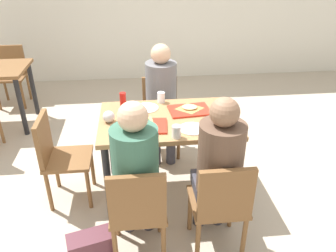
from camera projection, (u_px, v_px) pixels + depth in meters
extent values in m
cube|color=#B7A893|center=(168.00, 190.00, 3.27)|extent=(10.00, 10.00, 0.02)
cube|color=#9E7247|center=(168.00, 120.00, 2.90)|extent=(1.17, 0.79, 0.04)
cylinder|color=black|center=(108.00, 184.00, 2.75)|extent=(0.06, 0.06, 0.74)
cylinder|color=black|center=(234.00, 176.00, 2.84)|extent=(0.06, 0.06, 0.74)
cylinder|color=black|center=(112.00, 142.00, 3.33)|extent=(0.06, 0.06, 0.74)
cylinder|color=black|center=(216.00, 137.00, 3.43)|extent=(0.06, 0.06, 0.74)
cube|color=brown|center=(138.00, 208.00, 2.43)|extent=(0.40, 0.40, 0.03)
cube|color=brown|center=(137.00, 201.00, 2.17)|extent=(0.38, 0.04, 0.40)
cylinder|color=brown|center=(117.00, 216.00, 2.67)|extent=(0.04, 0.04, 0.41)
cylinder|color=brown|center=(160.00, 212.00, 2.70)|extent=(0.04, 0.04, 0.41)
cylinder|color=brown|center=(116.00, 250.00, 2.37)|extent=(0.04, 0.04, 0.41)
cylinder|color=brown|center=(164.00, 246.00, 2.40)|extent=(0.04, 0.04, 0.41)
cube|color=brown|center=(217.00, 202.00, 2.48)|extent=(0.40, 0.40, 0.03)
cube|color=brown|center=(226.00, 195.00, 2.22)|extent=(0.38, 0.04, 0.40)
cylinder|color=brown|center=(190.00, 210.00, 2.72)|extent=(0.04, 0.04, 0.41)
cylinder|color=brown|center=(231.00, 207.00, 2.75)|extent=(0.04, 0.04, 0.41)
cylinder|color=brown|center=(198.00, 243.00, 2.42)|extent=(0.04, 0.04, 0.41)
cylinder|color=brown|center=(244.00, 239.00, 2.45)|extent=(0.04, 0.04, 0.41)
cube|color=brown|center=(161.00, 119.00, 3.67)|extent=(0.40, 0.40, 0.03)
cube|color=brown|center=(160.00, 94.00, 3.73)|extent=(0.38, 0.04, 0.40)
cylinder|color=brown|center=(178.00, 143.00, 3.64)|extent=(0.04, 0.04, 0.41)
cylinder|color=brown|center=(147.00, 145.00, 3.61)|extent=(0.04, 0.04, 0.41)
cylinder|color=brown|center=(175.00, 128.00, 3.94)|extent=(0.04, 0.04, 0.41)
cylinder|color=brown|center=(146.00, 129.00, 3.91)|extent=(0.04, 0.04, 0.41)
cube|color=brown|center=(68.00, 159.00, 2.98)|extent=(0.40, 0.40, 0.03)
cube|color=brown|center=(43.00, 139.00, 2.86)|extent=(0.04, 0.38, 0.40)
cylinder|color=brown|center=(92.00, 167.00, 3.25)|extent=(0.04, 0.04, 0.41)
cylinder|color=brown|center=(89.00, 189.00, 2.95)|extent=(0.04, 0.04, 0.41)
cylinder|color=brown|center=(56.00, 169.00, 3.22)|extent=(0.04, 0.04, 0.41)
cylinder|color=brown|center=(49.00, 192.00, 2.92)|extent=(0.04, 0.04, 0.41)
cylinder|color=#383842|center=(128.00, 208.00, 2.72)|extent=(0.10, 0.10, 0.44)
cylinder|color=#383842|center=(148.00, 207.00, 2.73)|extent=(0.10, 0.10, 0.44)
cube|color=#383842|center=(137.00, 189.00, 2.51)|extent=(0.32, 0.28, 0.10)
cylinder|color=#386651|center=(135.00, 163.00, 2.27)|extent=(0.32, 0.32, 0.52)
sphere|color=#DBAD89|center=(133.00, 117.00, 2.10)|extent=(0.20, 0.20, 0.20)
cylinder|color=#383842|center=(200.00, 203.00, 2.77)|extent=(0.10, 0.10, 0.44)
cylinder|color=#383842|center=(219.00, 201.00, 2.79)|extent=(0.10, 0.10, 0.44)
cube|color=#383842|center=(214.00, 184.00, 2.57)|extent=(0.32, 0.28, 0.10)
cylinder|color=brown|center=(221.00, 158.00, 2.32)|extent=(0.32, 0.32, 0.52)
sphere|color=#8C664C|center=(225.00, 112.00, 2.16)|extent=(0.20, 0.20, 0.20)
cylinder|color=#383842|center=(171.00, 145.00, 3.57)|extent=(0.10, 0.10, 0.44)
cylinder|color=#383842|center=(156.00, 146.00, 3.56)|extent=(0.10, 0.10, 0.44)
cube|color=#383842|center=(162.00, 119.00, 3.53)|extent=(0.32, 0.28, 0.10)
cylinder|color=slate|center=(161.00, 87.00, 3.48)|extent=(0.32, 0.32, 0.52)
sphere|color=#DBAD89|center=(161.00, 54.00, 3.31)|extent=(0.20, 0.20, 0.20)
cube|color=red|center=(145.00, 126.00, 2.75)|extent=(0.38, 0.29, 0.02)
cube|color=red|center=(189.00, 110.00, 3.01)|extent=(0.38, 0.29, 0.02)
cylinder|color=white|center=(146.00, 108.00, 3.07)|extent=(0.22, 0.22, 0.01)
cylinder|color=white|center=(193.00, 129.00, 2.72)|extent=(0.22, 0.22, 0.01)
pyramid|color=#DBAD60|center=(143.00, 124.00, 2.76)|extent=(0.25, 0.28, 0.01)
ellipsoid|color=#4C7233|center=(143.00, 123.00, 2.75)|extent=(0.17, 0.20, 0.01)
pyramid|color=#C68C47|center=(190.00, 108.00, 3.02)|extent=(0.19, 0.17, 0.01)
ellipsoid|color=#D8C67F|center=(190.00, 107.00, 3.02)|extent=(0.14, 0.12, 0.01)
cylinder|color=white|center=(161.00, 97.00, 3.16)|extent=(0.07, 0.07, 0.10)
cylinder|color=white|center=(176.00, 132.00, 2.58)|extent=(0.07, 0.07, 0.10)
cylinder|color=#B7BCC6|center=(225.00, 108.00, 2.93)|extent=(0.07, 0.07, 0.12)
cylinder|color=red|center=(123.00, 101.00, 3.01)|extent=(0.06, 0.06, 0.16)
sphere|color=silver|center=(109.00, 117.00, 2.81)|extent=(0.10, 0.10, 0.10)
cube|color=#592D38|center=(91.00, 250.00, 2.44)|extent=(0.35, 0.24, 0.28)
cylinder|color=black|center=(21.00, 107.00, 4.05)|extent=(0.06, 0.06, 0.74)
cylinder|color=black|center=(33.00, 89.00, 4.56)|extent=(0.06, 0.06, 0.74)
cylinder|color=brown|center=(0.00, 128.00, 3.94)|extent=(0.04, 0.04, 0.41)
cube|color=brown|center=(11.00, 77.00, 4.81)|extent=(0.40, 0.40, 0.03)
cube|color=brown|center=(11.00, 59.00, 4.87)|extent=(0.38, 0.04, 0.40)
cylinder|color=brown|center=(23.00, 96.00, 4.78)|extent=(0.04, 0.04, 0.41)
cylinder|color=brown|center=(29.00, 87.00, 5.08)|extent=(0.04, 0.04, 0.41)
cylinder|color=brown|center=(5.00, 88.00, 5.05)|extent=(0.04, 0.04, 0.41)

